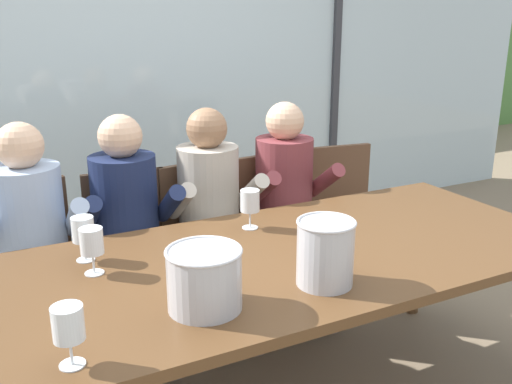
{
  "coord_description": "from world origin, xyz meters",
  "views": [
    {
      "loc": [
        -1.08,
        -1.76,
        1.62
      ],
      "look_at": [
        0.0,
        0.35,
        0.89
      ],
      "focal_mm": 39.63,
      "sensor_mm": 36.0,
      "label": 1
    }
  ],
  "objects_px": {
    "person_pale_blue_shirt": "(32,238)",
    "ice_bucket_secondary": "(325,252)",
    "ice_bucket_primary": "(204,278)",
    "chair_center": "(204,231)",
    "wine_glass_center_pour": "(68,326)",
    "person_navy_polo": "(130,222)",
    "chair_right_of_center": "(275,220)",
    "chair_near_curtain": "(33,260)",
    "wine_glass_by_right_taster": "(83,231)",
    "wine_glass_by_left_taster": "(92,243)",
    "wine_glass_near_bucket": "(250,203)",
    "chair_near_window_right": "(345,207)",
    "person_beige_jumper": "(214,209)",
    "person_maroon_top": "(290,196)",
    "chair_left_of_center": "(131,245)",
    "dining_table": "(296,267)"
  },
  "relations": [
    {
      "from": "dining_table",
      "to": "wine_glass_by_right_taster",
      "type": "bearing_deg",
      "value": 158.78
    },
    {
      "from": "chair_center",
      "to": "chair_near_window_right",
      "type": "height_order",
      "value": "same"
    },
    {
      "from": "chair_near_window_right",
      "to": "person_navy_polo",
      "type": "bearing_deg",
      "value": -166.8
    },
    {
      "from": "chair_right_of_center",
      "to": "wine_glass_center_pour",
      "type": "height_order",
      "value": "wine_glass_center_pour"
    },
    {
      "from": "chair_near_window_right",
      "to": "wine_glass_by_right_taster",
      "type": "distance_m",
      "value": 1.81
    },
    {
      "from": "dining_table",
      "to": "person_navy_polo",
      "type": "height_order",
      "value": "person_navy_polo"
    },
    {
      "from": "chair_near_window_right",
      "to": "person_beige_jumper",
      "type": "relative_size",
      "value": 0.73
    },
    {
      "from": "chair_near_curtain",
      "to": "chair_right_of_center",
      "type": "distance_m",
      "value": 1.31
    },
    {
      "from": "wine_glass_by_left_taster",
      "to": "wine_glass_center_pour",
      "type": "relative_size",
      "value": 1.0
    },
    {
      "from": "wine_glass_by_left_taster",
      "to": "wine_glass_near_bucket",
      "type": "xyz_separation_m",
      "value": [
        0.71,
        0.16,
        0.0
      ]
    },
    {
      "from": "wine_glass_near_bucket",
      "to": "person_navy_polo",
      "type": "bearing_deg",
      "value": 131.11
    },
    {
      "from": "chair_center",
      "to": "person_navy_polo",
      "type": "relative_size",
      "value": 0.73
    },
    {
      "from": "chair_near_curtain",
      "to": "wine_glass_by_left_taster",
      "type": "relative_size",
      "value": 5.0
    },
    {
      "from": "dining_table",
      "to": "chair_left_of_center",
      "type": "bearing_deg",
      "value": 114.94
    },
    {
      "from": "chair_left_of_center",
      "to": "ice_bucket_primary",
      "type": "distance_m",
      "value": 1.23
    },
    {
      "from": "wine_glass_center_pour",
      "to": "chair_right_of_center",
      "type": "bearing_deg",
      "value": 44.15
    },
    {
      "from": "chair_left_of_center",
      "to": "chair_near_window_right",
      "type": "bearing_deg",
      "value": 4.25
    },
    {
      "from": "chair_right_of_center",
      "to": "person_navy_polo",
      "type": "distance_m",
      "value": 0.89
    },
    {
      "from": "chair_right_of_center",
      "to": "person_pale_blue_shirt",
      "type": "bearing_deg",
      "value": -179.18
    },
    {
      "from": "person_pale_blue_shirt",
      "to": "ice_bucket_secondary",
      "type": "relative_size",
      "value": 5.11
    },
    {
      "from": "person_beige_jumper",
      "to": "wine_glass_by_left_taster",
      "type": "distance_m",
      "value": 0.98
    },
    {
      "from": "chair_near_curtain",
      "to": "person_beige_jumper",
      "type": "bearing_deg",
      "value": -15.58
    },
    {
      "from": "chair_left_of_center",
      "to": "wine_glass_near_bucket",
      "type": "height_order",
      "value": "wine_glass_near_bucket"
    },
    {
      "from": "wine_glass_by_left_taster",
      "to": "chair_center",
      "type": "bearing_deg",
      "value": 46.22
    },
    {
      "from": "chair_near_curtain",
      "to": "person_navy_polo",
      "type": "distance_m",
      "value": 0.5
    },
    {
      "from": "person_pale_blue_shirt",
      "to": "wine_glass_near_bucket",
      "type": "relative_size",
      "value": 6.84
    },
    {
      "from": "ice_bucket_secondary",
      "to": "chair_right_of_center",
      "type": "bearing_deg",
      "value": 68.63
    },
    {
      "from": "chair_near_window_right",
      "to": "person_maroon_top",
      "type": "bearing_deg",
      "value": -157.07
    },
    {
      "from": "person_beige_jumper",
      "to": "dining_table",
      "type": "bearing_deg",
      "value": -85.98
    },
    {
      "from": "chair_near_curtain",
      "to": "chair_center",
      "type": "xyz_separation_m",
      "value": [
        0.88,
        -0.03,
        0.0
      ]
    },
    {
      "from": "person_beige_jumper",
      "to": "wine_glass_by_left_taster",
      "type": "height_order",
      "value": "person_beige_jumper"
    },
    {
      "from": "ice_bucket_primary",
      "to": "ice_bucket_secondary",
      "type": "height_order",
      "value": "ice_bucket_secondary"
    },
    {
      "from": "person_pale_blue_shirt",
      "to": "wine_glass_by_left_taster",
      "type": "bearing_deg",
      "value": -76.8
    },
    {
      "from": "chair_center",
      "to": "person_beige_jumper",
      "type": "distance_m",
      "value": 0.22
    },
    {
      "from": "person_maroon_top",
      "to": "wine_glass_by_left_taster",
      "type": "relative_size",
      "value": 6.84
    },
    {
      "from": "dining_table",
      "to": "wine_glass_by_left_taster",
      "type": "xyz_separation_m",
      "value": [
        -0.75,
        0.16,
        0.18
      ]
    },
    {
      "from": "chair_near_window_right",
      "to": "wine_glass_near_bucket",
      "type": "bearing_deg",
      "value": -139.83
    },
    {
      "from": "chair_center",
      "to": "wine_glass_near_bucket",
      "type": "height_order",
      "value": "wine_glass_near_bucket"
    },
    {
      "from": "person_pale_blue_shirt",
      "to": "ice_bucket_primary",
      "type": "xyz_separation_m",
      "value": [
        0.41,
        -1.05,
        0.16
      ]
    },
    {
      "from": "dining_table",
      "to": "wine_glass_by_left_taster",
      "type": "relative_size",
      "value": 13.16
    },
    {
      "from": "ice_bucket_secondary",
      "to": "wine_glass_near_bucket",
      "type": "bearing_deg",
      "value": 88.77
    },
    {
      "from": "chair_center",
      "to": "wine_glass_center_pour",
      "type": "bearing_deg",
      "value": -132.71
    },
    {
      "from": "chair_center",
      "to": "wine_glass_by_right_taster",
      "type": "distance_m",
      "value": 1.03
    },
    {
      "from": "chair_near_curtain",
      "to": "wine_glass_by_right_taster",
      "type": "xyz_separation_m",
      "value": [
        0.14,
        -0.66,
        0.35
      ]
    },
    {
      "from": "person_maroon_top",
      "to": "wine_glass_by_right_taster",
      "type": "relative_size",
      "value": 6.84
    },
    {
      "from": "dining_table",
      "to": "wine_glass_by_right_taster",
      "type": "height_order",
      "value": "wine_glass_by_right_taster"
    },
    {
      "from": "wine_glass_near_bucket",
      "to": "chair_near_window_right",
      "type": "bearing_deg",
      "value": 32.17
    },
    {
      "from": "ice_bucket_primary",
      "to": "person_maroon_top",
      "type": "bearing_deg",
      "value": 48.34
    },
    {
      "from": "ice_bucket_secondary",
      "to": "wine_glass_by_right_taster",
      "type": "height_order",
      "value": "ice_bucket_secondary"
    },
    {
      "from": "ice_bucket_primary",
      "to": "dining_table",
      "type": "bearing_deg",
      "value": 27.42
    }
  ]
}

